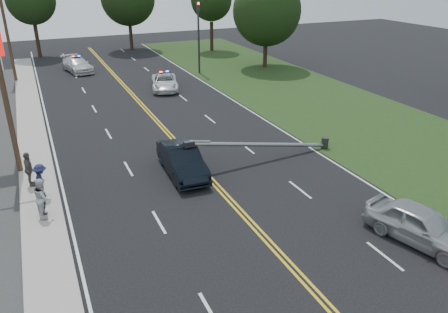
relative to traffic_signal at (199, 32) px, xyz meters
name	(u,v)px	position (x,y,z in m)	size (l,w,h in m)	color
ground	(277,251)	(-8.30, -30.00, -4.21)	(120.00, 120.00, 0.00)	black
sidewalk	(38,184)	(-16.70, -20.00, -4.15)	(1.80, 70.00, 0.12)	#A09A91
grass_verge	(370,126)	(5.20, -20.00, -4.20)	(12.00, 80.00, 0.01)	#1C3213
centerline_yellow	(191,158)	(-8.30, -20.00, -4.19)	(0.36, 80.00, 0.00)	gold
traffic_signal	(199,32)	(0.00, 0.00, 0.00)	(0.28, 0.41, 7.05)	#2D2D30
fallen_streetlight	(270,144)	(-4.11, -22.00, -3.29)	(9.36, 0.44, 1.91)	#2D2D30
utility_pole_mid	(2,81)	(-17.50, -18.00, 0.88)	(1.60, 0.28, 10.00)	#382619
utility_pole_far	(6,27)	(-17.50, 4.00, 0.88)	(1.60, 0.28, 10.00)	#382619
tree_6	(31,0)	(-14.70, 15.94, 2.34)	(5.58, 5.58, 9.36)	black
tree_8	(211,0)	(6.07, 11.19, 2.04)	(5.14, 5.14, 8.83)	black
tree_9	(267,11)	(7.61, -0.27, 1.67)	(7.18, 7.18, 9.47)	black
crashed_sedan	(182,160)	(-9.43, -21.81, -3.40)	(1.70, 4.87, 1.61)	black
waiting_sedan	(421,225)	(-2.63, -31.76, -3.43)	(1.84, 4.58, 1.56)	#9FA2A6
emergency_a	(165,82)	(-5.20, -4.76, -3.53)	(2.23, 4.84, 1.35)	silver
emergency_b	(77,65)	(-11.49, 5.80, -3.46)	(2.10, 5.16, 1.50)	silver
bystander_a	(41,197)	(-16.60, -23.31, -3.23)	(0.62, 0.41, 1.71)	#25242B
bystander_b	(43,198)	(-16.52, -23.57, -3.16)	(0.90, 0.70, 1.84)	#B9B9BF
bystander_c	(41,181)	(-16.49, -21.70, -3.22)	(1.11, 0.64, 1.73)	#1B1F44
bystander_d	(29,169)	(-17.00, -20.18, -3.17)	(1.07, 0.45, 1.83)	#5B5149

